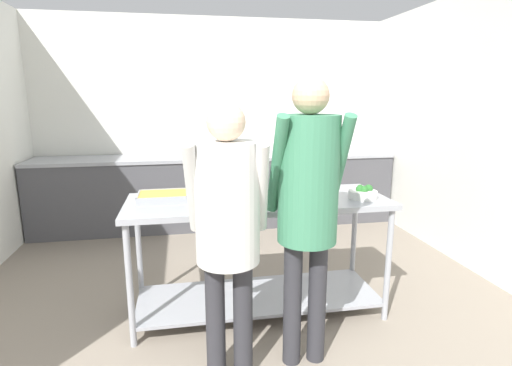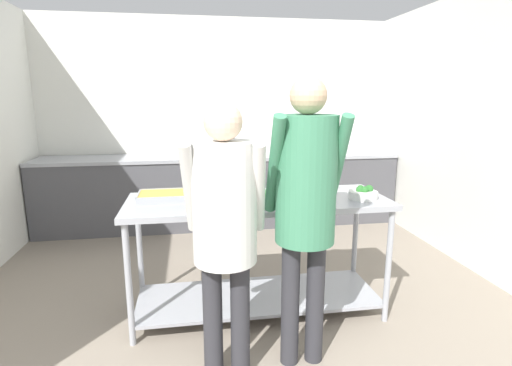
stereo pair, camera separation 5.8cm
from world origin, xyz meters
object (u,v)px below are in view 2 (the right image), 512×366
water_bottle (321,145)px  guest_serving_left (306,194)px  broccoli_bowl (363,194)px  sauce_pan (309,185)px  serving_tray_vegetables (261,197)px  guest_serving_right (225,216)px  plate_stack (210,200)px  serving_tray_roast (163,196)px

water_bottle → guest_serving_left: bearing=-110.1°
broccoli_bowl → sauce_pan: bearing=135.7°
serving_tray_vegetables → water_bottle: bearing=62.1°
guest_serving_right → guest_serving_left: bearing=5.8°
plate_stack → water_bottle: size_ratio=1.10×
serving_tray_roast → guest_serving_right: guest_serving_right is taller
serving_tray_vegetables → sauce_pan: size_ratio=1.18×
guest_serving_left → water_bottle: guest_serving_left is taller
sauce_pan → water_bottle: 2.25m
plate_stack → guest_serving_left: size_ratio=0.14×
sauce_pan → broccoli_bowl: size_ratio=1.72×
sauce_pan → guest_serving_left: size_ratio=0.21×
plate_stack → guest_serving_right: size_ratio=0.15×
plate_stack → sauce_pan: size_ratio=0.67×
plate_stack → broccoli_bowl: broccoli_bowl is taller
serving_tray_vegetables → serving_tray_roast: bearing=169.5°
water_bottle → serving_tray_vegetables: bearing=-117.9°
serving_tray_roast → sauce_pan: bearing=5.2°
serving_tray_roast → plate_stack: size_ratio=1.48×
serving_tray_vegetables → water_bottle: size_ratio=1.95×
serving_tray_roast → plate_stack: 0.36m
guest_serving_left → serving_tray_vegetables: bearing=104.6°
serving_tray_roast → guest_serving_left: guest_serving_left is taller
broccoli_bowl → water_bottle: size_ratio=0.96×
serving_tray_vegetables → guest_serving_right: 0.73m
plate_stack → sauce_pan: sauce_pan is taller
serving_tray_vegetables → guest_serving_right: (-0.32, -0.66, 0.07)m
water_bottle → serving_tray_roast: bearing=-131.4°
sauce_pan → broccoli_bowl: (0.32, -0.32, -0.01)m
serving_tray_vegetables → guest_serving_left: (0.16, -0.61, 0.16)m
plate_stack → guest_serving_right: 0.66m
serving_tray_roast → guest_serving_right: size_ratio=0.22×
serving_tray_vegetables → broccoli_bowl: broccoli_bowl is taller
sauce_pan → guest_serving_right: bearing=-130.3°
serving_tray_vegetables → guest_serving_right: size_ratio=0.26×
broccoli_bowl → guest_serving_right: bearing=-151.9°
serving_tray_roast → serving_tray_vegetables: same height
serving_tray_roast → water_bottle: bearing=48.6°
plate_stack → serving_tray_vegetables: serving_tray_vegetables is taller
guest_serving_left → guest_serving_right: 0.49m
serving_tray_roast → broccoli_bowl: broccoli_bowl is taller
plate_stack → sauce_pan: (0.81, 0.24, 0.03)m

